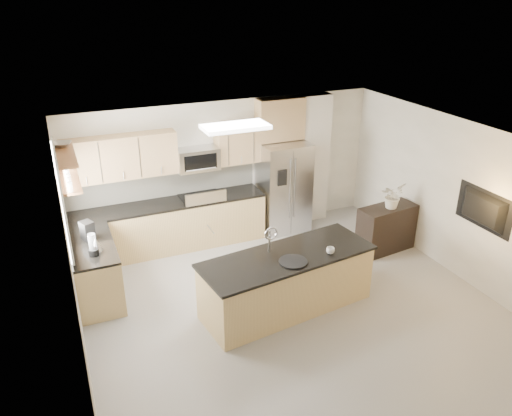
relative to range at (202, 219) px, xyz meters
name	(u,v)px	position (x,y,z in m)	size (l,w,h in m)	color
floor	(302,320)	(0.60, -2.92, -0.47)	(6.50, 6.50, 0.00)	gray
ceiling	(310,151)	(0.60, -2.92, 2.13)	(6.00, 6.50, 0.02)	white
wall_back	(225,168)	(0.60, 0.33, 0.83)	(6.00, 0.02, 2.60)	white
wall_front	(495,415)	(0.60, -6.17, 0.83)	(6.00, 0.02, 2.60)	white
wall_left	(76,290)	(-2.40, -2.92, 0.83)	(0.02, 6.50, 2.60)	white
wall_right	(474,207)	(3.60, -2.92, 0.83)	(0.02, 6.50, 2.60)	white
back_counter	(170,225)	(-0.63, 0.01, 0.00)	(3.55, 0.66, 1.44)	tan
left_counter	(95,270)	(-2.07, -1.07, -0.01)	(0.66, 1.50, 0.92)	tan
range	(202,219)	(0.00, 0.00, 0.00)	(0.76, 0.64, 1.14)	black
upper_cabinets	(158,153)	(-0.70, 0.16, 1.35)	(3.50, 0.33, 0.75)	tan
microwave	(198,159)	(0.00, 0.12, 1.16)	(0.76, 0.40, 0.40)	#B7B7B9
refrigerator	(283,187)	(1.66, -0.05, 0.42)	(0.92, 0.78, 1.78)	#B7B7B9
partition_column	(313,159)	(2.42, 0.18, 0.83)	(0.60, 0.30, 2.60)	silver
window	(63,203)	(-2.38, -1.07, 1.18)	(0.04, 1.15, 1.65)	white
shelf_lower	(68,180)	(-2.25, -0.97, 1.48)	(0.30, 1.20, 0.04)	#915A3A
shelf_upper	(64,155)	(-2.25, -0.97, 1.85)	(0.30, 1.20, 0.04)	#915A3A
ceiling_fixture	(235,127)	(0.20, -1.32, 2.09)	(1.00, 0.50, 0.06)	white
island	(287,282)	(0.52, -2.53, -0.02)	(2.73, 1.29, 1.33)	tan
credenza	(386,228)	(3.01, -1.60, -0.04)	(1.08, 0.45, 0.86)	black
cup	(330,251)	(1.12, -2.73, 0.48)	(0.12, 0.12, 0.10)	silver
platter	(293,262)	(0.50, -2.75, 0.45)	(0.41, 0.41, 0.02)	black
blender	(93,246)	(-2.08, -1.45, 0.60)	(0.15, 0.15, 0.34)	black
kettle	(96,244)	(-2.02, -1.31, 0.55)	(0.19, 0.19, 0.24)	#B7B7B9
coffee_maker	(88,231)	(-2.09, -0.92, 0.59)	(0.23, 0.25, 0.31)	black
bowl	(62,144)	(-2.25, -0.59, 1.91)	(0.35, 0.35, 0.09)	#B7B7B9
flower_vase	(393,190)	(3.03, -1.63, 0.73)	(0.62, 0.54, 0.69)	beige
television	(480,210)	(3.51, -3.12, 0.88)	(1.08, 0.14, 0.62)	black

